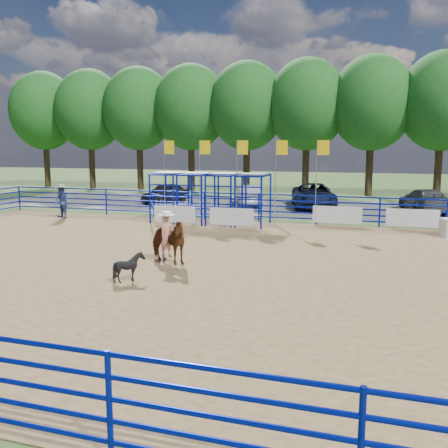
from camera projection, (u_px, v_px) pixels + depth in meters
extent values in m
plane|color=#3A5622|center=(187.00, 266.00, 16.58)|extent=(120.00, 120.00, 0.00)
cube|color=olive|center=(187.00, 265.00, 16.58)|extent=(30.00, 20.00, 0.02)
cube|color=gray|center=(284.00, 206.00, 32.58)|extent=(40.00, 10.00, 0.01)
imported|color=#5D3012|center=(167.00, 241.00, 16.76)|extent=(1.99, 1.48, 1.53)
imported|color=#B72F1A|center=(166.00, 214.00, 16.62)|extent=(0.54, 0.63, 1.47)
cylinder|color=white|center=(166.00, 192.00, 16.50)|extent=(0.54, 0.54, 0.12)
imported|color=black|center=(129.00, 267.00, 14.53)|extent=(0.86, 0.79, 0.86)
imported|color=navy|center=(62.00, 202.00, 27.12)|extent=(1.04, 0.94, 1.75)
cylinder|color=tan|center=(61.00, 186.00, 26.99)|extent=(0.56, 0.56, 0.11)
imported|color=black|center=(166.00, 193.00, 34.54)|extent=(2.50, 4.25, 1.36)
imported|color=#9B9EA4|center=(249.00, 195.00, 32.86)|extent=(2.83, 4.46, 1.39)
imported|color=#161C39|center=(314.00, 196.00, 31.79)|extent=(3.71, 5.96, 1.54)
imported|color=#525255|center=(424.00, 200.00, 29.72)|extent=(3.07, 5.14, 1.40)
cube|color=white|center=(174.00, 214.00, 24.95)|extent=(2.20, 0.04, 0.85)
cube|color=white|center=(232.00, 217.00, 24.05)|extent=(2.20, 0.04, 0.85)
cube|color=white|center=(337.00, 215.00, 24.67)|extent=(2.40, 0.04, 0.85)
cube|color=white|center=(412.00, 218.00, 23.62)|extent=(2.40, 0.04, 0.85)
cylinder|color=#3F2B19|center=(47.00, 162.00, 48.18)|extent=(0.56, 0.56, 4.80)
ellipsoid|color=#1A501A|center=(44.00, 107.00, 47.38)|extent=(6.40, 6.40, 7.36)
cylinder|color=#3F2B19|center=(92.00, 162.00, 46.68)|extent=(0.56, 0.56, 4.80)
ellipsoid|color=#1A501A|center=(90.00, 106.00, 45.88)|extent=(6.40, 6.40, 7.36)
cylinder|color=#3F2B19|center=(140.00, 163.00, 45.18)|extent=(0.56, 0.56, 4.80)
ellipsoid|color=#1A501A|center=(139.00, 104.00, 44.37)|extent=(6.40, 6.40, 7.36)
cylinder|color=#3F2B19|center=(192.00, 163.00, 43.68)|extent=(0.56, 0.56, 4.80)
ellipsoid|color=#1A501A|center=(191.00, 103.00, 42.87)|extent=(6.40, 6.40, 7.36)
cylinder|color=#3F2B19|center=(247.00, 164.00, 42.18)|extent=(0.56, 0.56, 4.80)
ellipsoid|color=#1A501A|center=(247.00, 101.00, 41.37)|extent=(6.40, 6.40, 7.36)
cylinder|color=#3F2B19|center=(306.00, 165.00, 40.67)|extent=(0.56, 0.56, 4.80)
ellipsoid|color=#1A501A|center=(307.00, 100.00, 39.87)|extent=(6.40, 6.40, 7.36)
cylinder|color=#3F2B19|center=(369.00, 165.00, 39.17)|extent=(0.56, 0.56, 4.80)
ellipsoid|color=#1A501A|center=(372.00, 98.00, 38.37)|extent=(6.40, 6.40, 7.36)
cylinder|color=#3F2B19|center=(438.00, 166.00, 37.67)|extent=(0.56, 0.56, 4.80)
ellipsoid|color=#1A501A|center=(443.00, 96.00, 36.86)|extent=(6.40, 6.40, 7.36)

